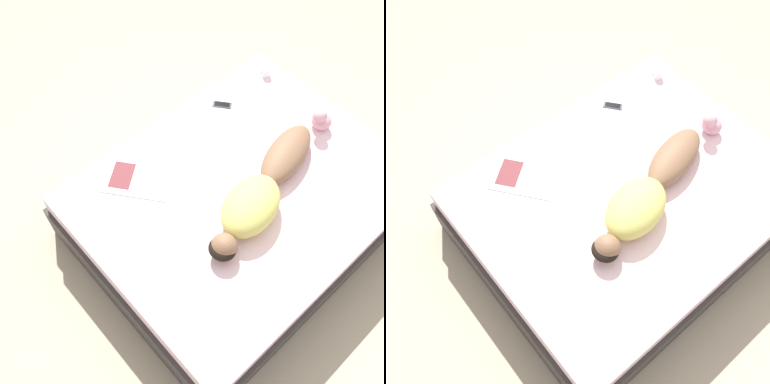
% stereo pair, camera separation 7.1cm
% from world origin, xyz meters
% --- Properties ---
extents(ground_plane, '(12.00, 12.00, 0.00)m').
position_xyz_m(ground_plane, '(0.00, 0.00, 0.00)').
color(ground_plane, '#B7A88E').
extents(bed, '(1.81, 2.28, 0.54)m').
position_xyz_m(bed, '(0.00, 0.00, 0.27)').
color(bed, '#383333').
rests_on(bed, ground_plane).
extents(person, '(0.57, 1.29, 0.23)m').
position_xyz_m(person, '(-0.15, -0.01, 0.64)').
color(person, brown).
rests_on(person, bed).
extents(open_magazine, '(0.57, 0.54, 0.01)m').
position_xyz_m(open_magazine, '(0.55, 0.51, 0.54)').
color(open_magazine, white).
rests_on(open_magazine, bed).
extents(coffee_mug, '(0.11, 0.07, 0.08)m').
position_xyz_m(coffee_mug, '(0.66, -0.94, 0.58)').
color(coffee_mug, white).
rests_on(coffee_mug, bed).
extents(cell_phone, '(0.16, 0.14, 0.01)m').
position_xyz_m(cell_phone, '(0.65, -0.43, 0.54)').
color(cell_phone, '#333842').
rests_on(cell_phone, bed).
extents(plush_toy, '(0.16, 0.18, 0.22)m').
position_xyz_m(plush_toy, '(-0.02, -0.82, 0.63)').
color(plush_toy, '#DB9EB2').
rests_on(plush_toy, bed).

